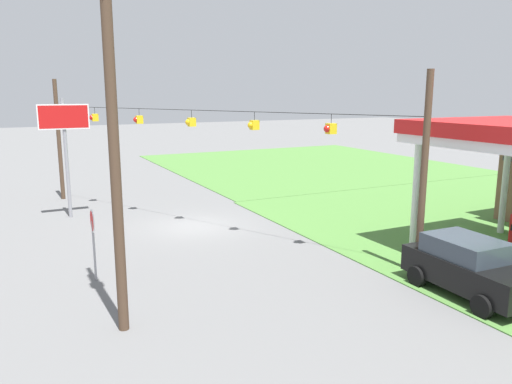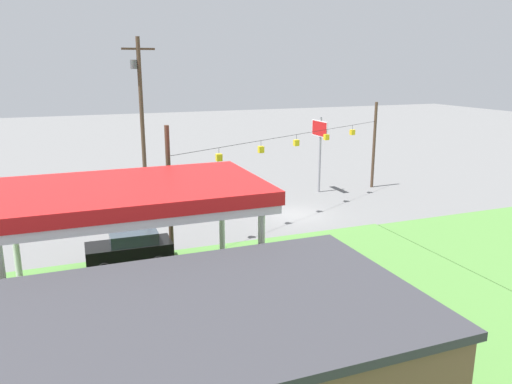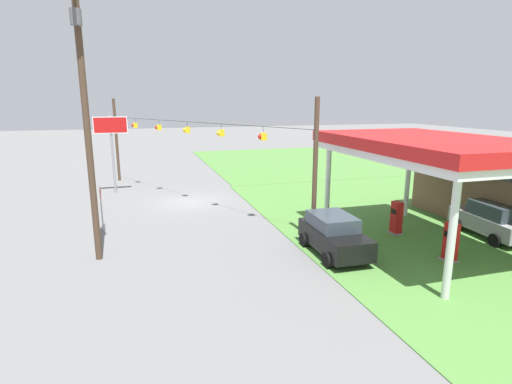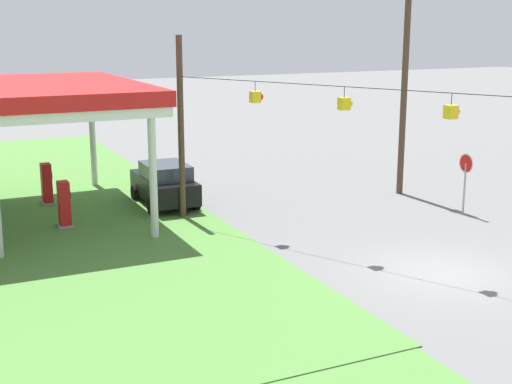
% 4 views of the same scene
% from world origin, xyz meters
% --- Properties ---
extents(ground_plane, '(160.00, 160.00, 0.00)m').
position_xyz_m(ground_plane, '(0.00, 0.00, 0.00)').
color(ground_plane, slate).
extents(gas_station_canopy, '(10.78, 6.71, 5.30)m').
position_xyz_m(gas_station_canopy, '(12.06, 9.51, 4.80)').
color(gas_station_canopy, silver).
rests_on(gas_station_canopy, ground).
extents(gas_station_store, '(14.79, 8.23, 3.75)m').
position_xyz_m(gas_station_store, '(12.70, 17.79, 1.89)').
color(gas_station_store, brown).
rests_on(gas_station_store, ground).
extents(fuel_pump_near, '(0.71, 0.56, 1.78)m').
position_xyz_m(fuel_pump_near, '(10.14, 9.51, 0.85)').
color(fuel_pump_near, gray).
rests_on(fuel_pump_near, ground).
extents(fuel_pump_far, '(0.71, 0.56, 1.78)m').
position_xyz_m(fuel_pump_far, '(13.99, 9.51, 0.85)').
color(fuel_pump_far, gray).
rests_on(fuel_pump_far, ground).
extents(car_at_pumps_front, '(4.30, 2.19, 1.83)m').
position_xyz_m(car_at_pumps_front, '(11.72, 5.04, 0.95)').
color(car_at_pumps_front, black).
rests_on(car_at_pumps_front, ground).
extents(car_at_pumps_rear, '(4.49, 2.41, 1.87)m').
position_xyz_m(car_at_pumps_rear, '(11.98, 13.99, 0.96)').
color(car_at_pumps_rear, '#9E9EA3').
rests_on(car_at_pumps_rear, ground).
extents(stop_sign_roadside, '(0.80, 0.08, 2.50)m').
position_xyz_m(stop_sign_roadside, '(5.13, -5.38, 1.81)').
color(stop_sign_roadside, '#99999E').
rests_on(stop_sign_roadside, ground).
extents(stop_sign_overhead, '(0.22, 2.44, 6.08)m').
position_xyz_m(stop_sign_overhead, '(-4.54, -5.12, 4.41)').
color(stop_sign_overhead, gray).
rests_on(stop_sign_overhead, ground).
extents(utility_pole_main, '(2.20, 0.44, 11.85)m').
position_xyz_m(utility_pole_main, '(9.28, -5.28, 6.57)').
color(utility_pole_main, '#4C3828').
rests_on(utility_pole_main, ground).
extents(signal_span_gantry, '(19.41, 10.24, 7.11)m').
position_xyz_m(signal_span_gantry, '(0.00, -0.02, 3.97)').
color(signal_span_gantry, '#4C3828').
rests_on(signal_span_gantry, ground).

